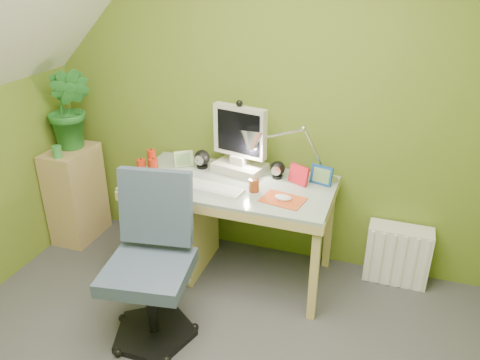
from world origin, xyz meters
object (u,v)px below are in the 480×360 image
(desk, at_px, (232,229))
(potted_plant, at_px, (70,108))
(desk_lamp, at_px, (307,141))
(task_chair, at_px, (148,269))
(radiator, at_px, (397,254))
(monitor, at_px, (240,133))
(side_ledge, at_px, (76,194))

(desk, relative_size, potted_plant, 2.17)
(desk_lamp, relative_size, task_chair, 0.57)
(desk, distance_m, radiator, 1.15)
(desk_lamp, height_order, task_chair, desk_lamp)
(desk, distance_m, monitor, 0.66)
(monitor, relative_size, potted_plant, 0.91)
(radiator, bearing_deg, side_ledge, -174.41)
(desk_lamp, height_order, side_ledge, desk_lamp)
(desk_lamp, relative_size, potted_plant, 0.89)
(side_ledge, relative_size, radiator, 1.79)
(side_ledge, bearing_deg, desk, -3.65)
(desk, relative_size, side_ledge, 1.79)
(task_chair, distance_m, radiator, 1.70)
(side_ledge, xyz_separation_m, task_chair, (1.08, -0.82, 0.10))
(desk_lamp, bearing_deg, desk, -170.47)
(desk, height_order, monitor, monitor)
(monitor, distance_m, radiator, 1.35)
(potted_plant, bearing_deg, side_ledge, -119.12)
(desk_lamp, distance_m, radiator, 1.02)
(desk_lamp, xyz_separation_m, radiator, (0.65, 0.09, -0.78))
(desk, relative_size, task_chair, 1.40)
(desk, height_order, side_ledge, side_ledge)
(side_ledge, xyz_separation_m, potted_plant, (0.03, 0.05, 0.68))
(desk_lamp, distance_m, side_ledge, 1.87)
(desk, xyz_separation_m, radiator, (1.10, 0.27, -0.15))
(side_ledge, height_order, radiator, side_ledge)
(monitor, relative_size, desk_lamp, 1.02)
(monitor, height_order, task_chair, monitor)
(desk, height_order, desk_lamp, desk_lamp)
(side_ledge, bearing_deg, monitor, 4.19)
(task_chair, height_order, radiator, task_chair)
(radiator, bearing_deg, desk, -165.06)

